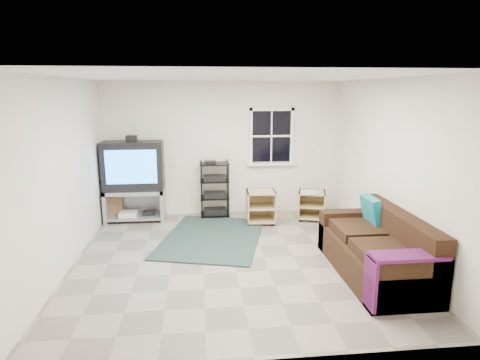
{
  "coord_description": "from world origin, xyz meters",
  "views": [
    {
      "loc": [
        -0.48,
        -5.5,
        2.42
      ],
      "look_at": [
        0.14,
        0.4,
        1.1
      ],
      "focal_mm": 30.0,
      "sensor_mm": 36.0,
      "label": 1
    }
  ],
  "objects": [
    {
      "name": "room",
      "position": [
        0.95,
        2.27,
        1.48
      ],
      "size": [
        4.6,
        4.62,
        4.6
      ],
      "color": "gray",
      "rests_on": "ground"
    },
    {
      "name": "tv_unit",
      "position": [
        -1.7,
        2.0,
        0.89
      ],
      "size": [
        1.1,
        0.55,
        1.62
      ],
      "color": "gray",
      "rests_on": "ground"
    },
    {
      "name": "av_rack",
      "position": [
        -0.19,
        2.08,
        0.48
      ],
      "size": [
        0.55,
        0.4,
        1.1
      ],
      "color": "black",
      "rests_on": "ground"
    },
    {
      "name": "side_table_left",
      "position": [
        0.65,
        1.64,
        0.33
      ],
      "size": [
        0.54,
        0.54,
        0.61
      ],
      "rotation": [
        0.0,
        0.0,
        -0.04
      ],
      "color": "#CDB67E",
      "rests_on": "ground"
    },
    {
      "name": "side_table_right",
      "position": [
        1.66,
        1.73,
        0.32
      ],
      "size": [
        0.61,
        0.61,
        0.57
      ],
      "rotation": [
        0.0,
        0.0,
        -0.29
      ],
      "color": "#CDB67E",
      "rests_on": "ground"
    },
    {
      "name": "sofa",
      "position": [
        1.86,
        -0.7,
        0.33
      ],
      "size": [
        0.9,
        2.04,
        0.93
      ],
      "color": "black",
      "rests_on": "ground"
    },
    {
      "name": "shag_rug",
      "position": [
        -0.28,
        0.88,
        0.01
      ],
      "size": [
        2.03,
        2.45,
        0.03
      ],
      "primitive_type": "cube",
      "rotation": [
        0.0,
        0.0,
        -0.25
      ],
      "color": "#322016",
      "rests_on": "ground"
    },
    {
      "name": "paper_bag",
      "position": [
        -2.15,
        2.15,
        0.22
      ],
      "size": [
        0.36,
        0.29,
        0.44
      ],
      "primitive_type": "cube",
      "rotation": [
        0.0,
        0.0,
        0.35
      ],
      "color": "#A07148",
      "rests_on": "ground"
    }
  ]
}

